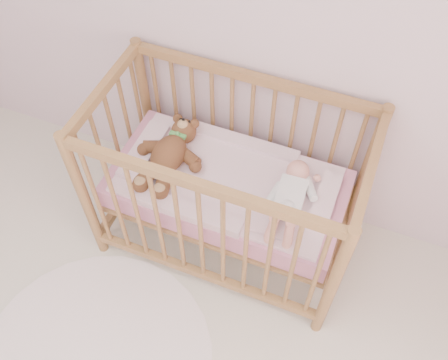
% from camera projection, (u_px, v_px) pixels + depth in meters
% --- Properties ---
extents(crib, '(1.36, 0.76, 1.00)m').
position_uv_depth(crib, '(228.00, 187.00, 2.61)').
color(crib, olive).
rests_on(crib, floor).
extents(mattress, '(1.22, 0.62, 0.13)m').
position_uv_depth(mattress, '(228.00, 188.00, 2.63)').
color(mattress, pink).
rests_on(mattress, crib).
extents(blanket, '(1.10, 0.58, 0.06)m').
position_uv_depth(blanket, '(228.00, 180.00, 2.57)').
color(blanket, '#F6A9BC').
rests_on(blanket, mattress).
extents(baby, '(0.28, 0.54, 0.13)m').
position_uv_depth(baby, '(291.00, 194.00, 2.42)').
color(baby, white).
rests_on(baby, blanket).
extents(teddy_bear, '(0.38, 0.54, 0.15)m').
position_uv_depth(teddy_bear, '(169.00, 154.00, 2.56)').
color(teddy_bear, brown).
rests_on(teddy_bear, blanket).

